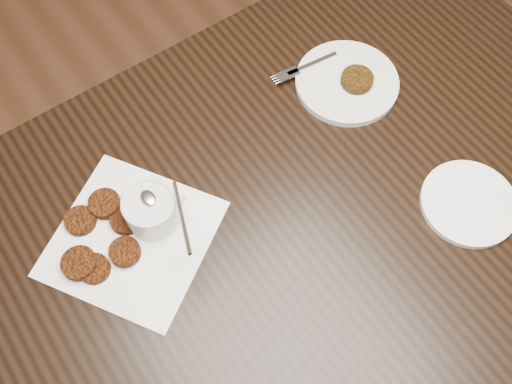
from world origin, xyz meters
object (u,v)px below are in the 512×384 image
Objects in this scene: table at (275,289)px; plate_with_patty at (347,80)px; sauce_ramekin at (148,202)px; plate_empty at (469,203)px; napkin at (132,238)px.

plate_with_patty is at bearing 31.04° from table.
table is 0.51m from sauce_ramekin.
plate_with_patty is 0.35m from plate_empty.
plate_with_patty is at bearing 4.98° from napkin.
plate_with_patty is (0.55, 0.05, 0.01)m from napkin.
plate_empty is at bearing -28.84° from napkin.
napkin is 0.55m from plate_with_patty.
plate_empty reaches higher than napkin.
table is at bearing 152.36° from plate_empty.
plate_with_patty reaches higher than table.
table is 11.30× the size of sauce_ramekin.
plate_empty is (0.32, -0.17, 0.38)m from table.
table is at bearing -39.55° from sauce_ramekin.
sauce_ramekin is (0.05, 0.01, 0.07)m from napkin.
plate_empty is (0.50, -0.32, -0.06)m from sauce_ramekin.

